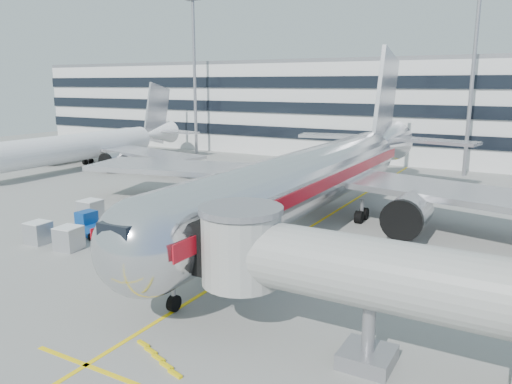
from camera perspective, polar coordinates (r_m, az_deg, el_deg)
The scene contains 15 objects.
ground at distance 33.69m, azimuth -0.74°, elevation -8.28°, with size 180.00×180.00×0.00m, color gray.
lead_in_line at distance 42.19m, azimuth 6.12°, elevation -4.06°, with size 0.25×70.00×0.01m, color yellow.
stop_bar at distance 23.84m, azimuth -18.85°, elevation -18.22°, with size 6.00×0.25×0.01m, color yellow.
main_jet at distance 42.76m, azimuth 7.17°, elevation 1.96°, with size 50.95×48.70×16.06m.
jet_bridge at distance 21.16m, azimuth 17.45°, elevation -10.45°, with size 17.80×4.50×7.00m.
terminal at distance 86.75m, azimuth 19.12°, elevation 8.99°, with size 150.00×24.25×15.60m.
light_mast_west at distance 85.98m, azimuth -7.06°, elevation 14.26°, with size 2.40×1.20×25.45m.
light_mast_centre at distance 69.76m, azimuth 23.67°, elevation 13.82°, with size 2.40×1.20×25.45m.
second_jet at distance 75.35m, azimuth -18.53°, elevation 5.08°, with size 38.21×36.52×12.04m.
belt_loader at distance 42.01m, azimuth -8.40°, elevation -3.28°, with size 4.91×2.79×2.29m.
baggage_tug at distance 41.44m, azimuth -18.41°, elevation -3.70°, with size 2.76×1.87×2.00m.
cargo_container_left at distance 38.75m, azimuth -20.62°, elevation -4.97°, with size 1.79×1.79×1.72m.
cargo_container_right at distance 46.44m, azimuth -18.37°, elevation -1.96°, with size 1.72×1.72×1.80m.
cargo_container_front at distance 41.18m, azimuth -23.61°, elevation -4.27°, with size 1.63×1.63×1.65m.
ramp_worker at distance 37.12m, azimuth -6.99°, elevation -4.88°, with size 0.68×0.45×1.87m, color #B6DC17.
Camera 1 is at (15.88, -27.24, 11.87)m, focal length 35.00 mm.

